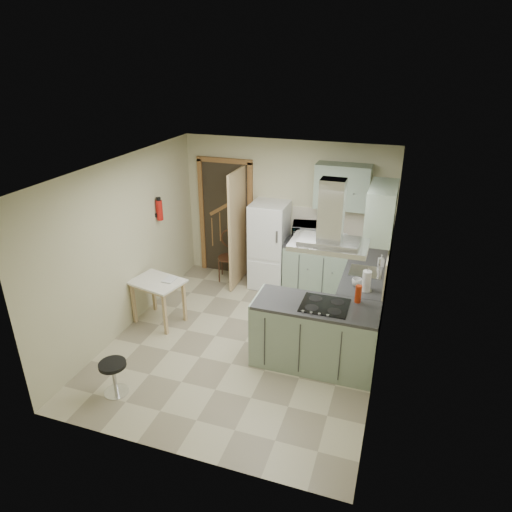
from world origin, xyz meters
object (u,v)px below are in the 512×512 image
(microwave, at_px, (310,233))
(stool, at_px, (114,378))
(peninsula, at_px, (315,335))
(extractor_hood, at_px, (329,245))
(drop_leaf_table, at_px, (159,301))
(fridge, at_px, (269,245))
(bentwood_chair, at_px, (228,258))

(microwave, bearing_deg, stool, -127.25)
(peninsula, distance_m, stool, 2.53)
(extractor_hood, bearing_deg, stool, -149.69)
(peninsula, bearing_deg, drop_leaf_table, 173.37)
(fridge, height_order, peninsula, fridge)
(peninsula, relative_size, drop_leaf_table, 2.10)
(extractor_hood, distance_m, bentwood_chair, 3.15)
(peninsula, distance_m, bentwood_chair, 2.79)
(drop_leaf_table, bearing_deg, stool, -66.99)
(microwave, bearing_deg, fridge, 167.37)
(bentwood_chair, xyz_separation_m, stool, (-0.16, -3.28, -0.20))
(microwave, bearing_deg, drop_leaf_table, -149.68)
(fridge, xyz_separation_m, extractor_hood, (1.32, -1.98, 0.97))
(stool, bearing_deg, fridge, 74.39)
(bentwood_chair, bearing_deg, fridge, -11.50)
(extractor_hood, distance_m, drop_leaf_table, 2.90)
(peninsula, distance_m, microwave, 2.11)
(bentwood_chair, height_order, stool, bentwood_chair)
(fridge, relative_size, peninsula, 0.97)
(peninsula, xyz_separation_m, stool, (-2.14, -1.31, -0.23))
(peninsula, relative_size, bentwood_chair, 1.87)
(extractor_hood, height_order, microwave, extractor_hood)
(drop_leaf_table, bearing_deg, fridge, 67.15)
(microwave, bearing_deg, extractor_hood, -83.29)
(peninsula, height_order, drop_leaf_table, peninsula)
(fridge, distance_m, microwave, 0.78)
(extractor_hood, relative_size, bentwood_chair, 1.09)
(drop_leaf_table, bearing_deg, bentwood_chair, 87.51)
(peninsula, height_order, bentwood_chair, peninsula)
(fridge, xyz_separation_m, drop_leaf_table, (-1.21, -1.70, -0.40))
(bentwood_chair, distance_m, stool, 3.29)
(fridge, height_order, bentwood_chair, fridge)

